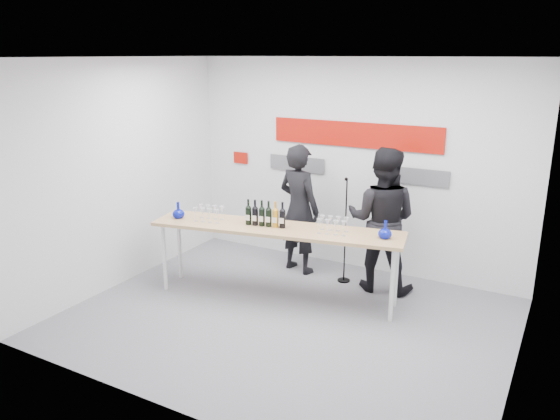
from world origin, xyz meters
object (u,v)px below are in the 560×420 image
(tasting_table, at_px, (276,232))
(presenter_left, at_px, (299,209))
(presenter_right, at_px, (382,220))
(mic_stand, at_px, (345,250))

(tasting_table, bearing_deg, presenter_left, 88.97)
(tasting_table, relative_size, presenter_left, 1.76)
(tasting_table, relative_size, presenter_right, 1.70)
(presenter_left, bearing_deg, tasting_table, 113.67)
(tasting_table, bearing_deg, mic_stand, 46.87)
(presenter_right, distance_m, mic_stand, 0.71)
(tasting_table, height_order, mic_stand, mic_stand)
(presenter_right, bearing_deg, mic_stand, -4.69)
(presenter_left, relative_size, mic_stand, 1.25)
(presenter_left, xyz_separation_m, presenter_right, (1.23, -0.04, 0.03))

